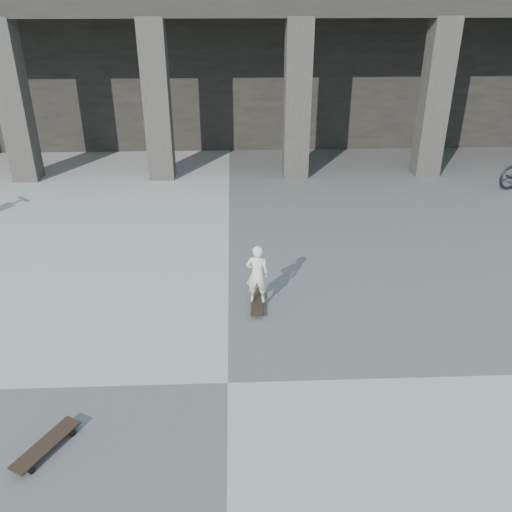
{
  "coord_description": "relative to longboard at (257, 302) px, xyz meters",
  "views": [
    {
      "loc": [
        0.14,
        -5.61,
        4.73
      ],
      "look_at": [
        0.47,
        2.4,
        0.65
      ],
      "focal_mm": 38.0,
      "sensor_mm": 36.0,
      "label": 1
    }
  ],
  "objects": [
    {
      "name": "colonnade",
      "position": [
        -0.47,
        11.87,
        2.96
      ],
      "size": [
        28.0,
        8.82,
        6.0
      ],
      "color": "black",
      "rests_on": "ground"
    },
    {
      "name": "skateboard_spare",
      "position": [
        -2.51,
        -2.97,
        0.01
      ],
      "size": [
        0.62,
        0.87,
        0.1
      ],
      "rotation": [
        0.0,
        0.0,
        1.05
      ],
      "color": "black",
      "rests_on": "ground"
    },
    {
      "name": "longboard",
      "position": [
        0.0,
        0.0,
        0.0
      ],
      "size": [
        0.25,
        0.87,
        0.09
      ],
      "rotation": [
        0.0,
        0.0,
        1.52
      ],
      "color": "black",
      "rests_on": "ground"
    },
    {
      "name": "child",
      "position": [
        -0.0,
        -0.0,
        0.51
      ],
      "size": [
        0.39,
        0.28,
        0.99
      ],
      "primitive_type": "imported",
      "rotation": [
        0.0,
        0.0,
        3.02
      ],
      "color": "beige",
      "rests_on": "longboard"
    },
    {
      "name": "ground",
      "position": [
        -0.47,
        -1.9,
        -0.07
      ],
      "size": [
        90.0,
        90.0,
        0.0
      ],
      "primitive_type": "plane",
      "color": "#4D4D4A",
      "rests_on": "ground"
    }
  ]
}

